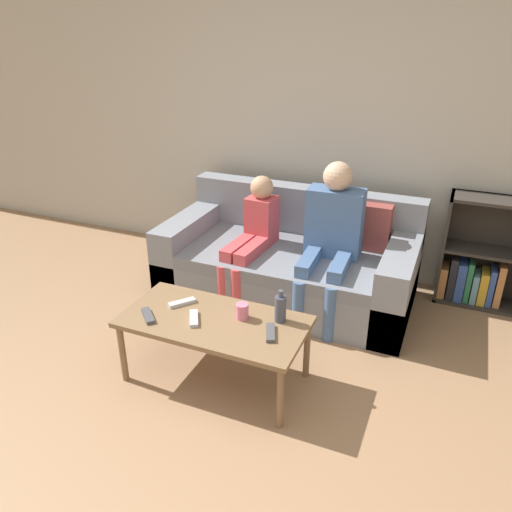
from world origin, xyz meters
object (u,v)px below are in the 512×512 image
at_px(couch, 290,264).
at_px(tv_remote_1, 194,318).
at_px(coffee_table, 214,325).
at_px(cup_near, 242,311).
at_px(tv_remote_0, 148,316).
at_px(bottle, 280,308).
at_px(tv_remote_2, 270,333).
at_px(person_adult, 332,229).
at_px(bookshelf, 481,262).
at_px(tv_remote_3, 182,303).
at_px(person_child, 253,234).

distance_m(couch, tv_remote_1, 1.25).
xyz_separation_m(couch, coffee_table, (-0.07, -1.18, 0.12)).
bearing_deg(cup_near, coffee_table, -152.01).
height_order(couch, coffee_table, couch).
height_order(tv_remote_0, tv_remote_1, same).
bearing_deg(bottle, tv_remote_2, -90.40).
bearing_deg(tv_remote_0, couch, 25.62).
bearing_deg(tv_remote_1, coffee_table, -4.33).
xyz_separation_m(couch, tv_remote_1, (-0.17, -1.23, 0.17)).
distance_m(couch, person_adult, 0.51).
bearing_deg(person_adult, bookshelf, 25.27).
distance_m(coffee_table, tv_remote_3, 0.28).
relative_size(tv_remote_1, tv_remote_3, 1.05).
xyz_separation_m(bookshelf, tv_remote_0, (-1.82, -1.77, 0.10)).
relative_size(couch, bookshelf, 2.24).
xyz_separation_m(person_adult, tv_remote_2, (-0.04, -1.11, -0.21)).
bearing_deg(tv_remote_3, person_adult, 95.28).
xyz_separation_m(bookshelf, person_adult, (-1.05, -0.55, 0.31)).
xyz_separation_m(bookshelf, bottle, (-1.09, -1.50, 0.17)).
bearing_deg(bottle, bookshelf, 54.13).
bearing_deg(tv_remote_3, couch, 111.94).
bearing_deg(person_adult, coffee_table, -112.67).
height_order(tv_remote_2, tv_remote_3, same).
relative_size(cup_near, tv_remote_3, 0.59).
distance_m(coffee_table, tv_remote_2, 0.37).
bearing_deg(bottle, cup_near, -164.49).
relative_size(cup_near, tv_remote_0, 0.62).
height_order(person_adult, tv_remote_1, person_adult).
bearing_deg(bookshelf, tv_remote_3, -137.62).
bearing_deg(person_adult, tv_remote_3, -125.67).
bearing_deg(cup_near, tv_remote_0, -158.01).
height_order(coffee_table, bottle, bottle).
bearing_deg(couch, person_child, -151.43).
distance_m(bookshelf, bottle, 1.86).
xyz_separation_m(coffee_table, person_adult, (0.40, 1.09, 0.26)).
bearing_deg(cup_near, tv_remote_1, -152.99).
relative_size(person_adult, cup_near, 11.77).
relative_size(coffee_table, tv_remote_2, 6.24).
bearing_deg(tv_remote_3, person_child, 124.59).
bearing_deg(bookshelf, person_child, -159.76).
relative_size(person_adult, tv_remote_2, 6.41).
height_order(person_child, cup_near, person_child).
distance_m(cup_near, bottle, 0.23).
relative_size(bookshelf, person_child, 0.90).
xyz_separation_m(cup_near, tv_remote_0, (-0.52, -0.21, -0.04)).
xyz_separation_m(person_child, tv_remote_0, (-0.17, -1.17, -0.10)).
distance_m(bookshelf, cup_near, 2.04).
xyz_separation_m(person_adult, tv_remote_0, (-0.77, -1.22, -0.21)).
bearing_deg(person_child, tv_remote_2, -57.50).
relative_size(coffee_table, person_child, 1.15).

